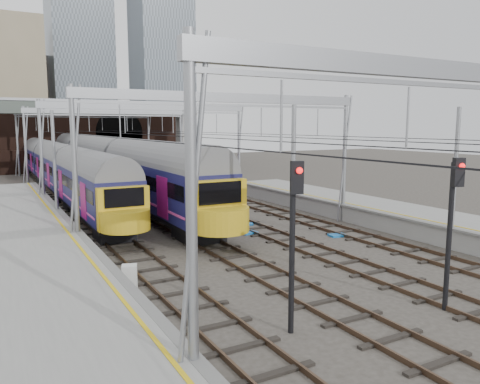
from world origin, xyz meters
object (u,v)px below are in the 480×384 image
train_second (58,167)px  signal_near_left (294,227)px  signal_near_centre (452,216)px  relay_cabinet (130,279)px  train_main (83,156)px

train_second → signal_near_left: 34.70m
train_second → signal_near_centre: bearing=-78.5°
signal_near_left → relay_cabinet: signal_near_left is taller
train_second → relay_cabinet: bearing=-93.0°
signal_near_centre → relay_cabinet: size_ratio=4.71×
train_main → train_second: size_ratio=1.54×
train_main → relay_cabinet: 39.39m
train_main → signal_near_left: size_ratio=13.77×
train_second → signal_near_left: size_ratio=8.95×
signal_near_centre → relay_cabinet: 11.33m
train_main → relay_cabinet: (-5.52, -38.94, -2.10)m
train_main → signal_near_left: (-2.23, -44.51, 0.57)m
train_second → signal_near_left: bearing=-87.1°
train_main → signal_near_centre: train_main is taller
train_second → relay_cabinet: (-1.52, -29.07, -1.85)m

